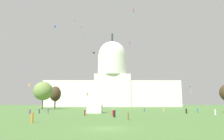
{
  "coord_description": "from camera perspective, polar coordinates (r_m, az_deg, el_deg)",
  "views": [
    {
      "loc": [
        0.28,
        -25.61,
        3.03
      ],
      "look_at": [
        2.15,
        101.1,
        23.92
      ],
      "focal_mm": 32.53,
      "sensor_mm": 36.0,
      "label": 1
    }
  ],
  "objects": [
    {
      "name": "kite_yellow_high",
      "position": [
        172.65,
        -2.06,
        3.7
      ],
      "size": [
        0.92,
        0.17,
        1.27
      ],
      "rotation": [
        0.0,
        0.0,
        2.45
      ],
      "color": "yellow"
    },
    {
      "name": "tree_west_far",
      "position": [
        125.84,
        -15.64,
        -6.47
      ],
      "size": [
        8.69,
        8.79,
        13.05
      ],
      "color": "#42301E",
      "rests_on": "ground_plane"
    },
    {
      "name": "person_tan_back_right",
      "position": [
        76.28,
        14.35,
        -10.83
      ],
      "size": [
        0.58,
        0.58,
        1.53
      ],
      "rotation": [
        0.0,
        0.0,
        5.46
      ],
      "color": "tan",
      "rests_on": "ground_plane"
    },
    {
      "name": "capitol_building",
      "position": [
        189.57,
        0.04,
        -3.78
      ],
      "size": [
        122.35,
        26.81,
        70.01
      ],
      "color": "silver",
      "rests_on": "ground_plane"
    },
    {
      "name": "person_purple_mid_center",
      "position": [
        65.63,
        -22.1,
        -10.77
      ],
      "size": [
        0.55,
        0.55,
        1.45
      ],
      "rotation": [
        0.0,
        0.0,
        3.54
      ],
      "color": "#703D93",
      "rests_on": "ground_plane"
    },
    {
      "name": "person_black_near_tree_west",
      "position": [
        65.94,
        20.15,
        -10.76
      ],
      "size": [
        0.52,
        0.52,
        1.71
      ],
      "rotation": [
        0.0,
        0.0,
        1.75
      ],
      "color": "black",
      "rests_on": "ground_plane"
    },
    {
      "name": "kite_magenta_high",
      "position": [
        111.74,
        5.02,
        7.4
      ],
      "size": [
        0.66,
        0.84,
        3.07
      ],
      "rotation": [
        0.0,
        0.0,
        1.26
      ],
      "color": "#D1339E"
    },
    {
      "name": "person_purple_near_tent",
      "position": [
        67.63,
        -17.52,
        -10.82
      ],
      "size": [
        0.51,
        0.51,
        1.75
      ],
      "rotation": [
        0.0,
        0.0,
        1.0
      ],
      "color": "#703D93",
      "rests_on": "ground_plane"
    },
    {
      "name": "person_orange_edge_east",
      "position": [
        34.97,
        -21.52,
        -12.38
      ],
      "size": [
        0.4,
        0.4,
        1.73
      ],
      "rotation": [
        0.0,
        0.0,
        0.14
      ],
      "color": "orange",
      "rests_on": "ground_plane"
    },
    {
      "name": "kite_turquoise_low",
      "position": [
        159.14,
        11.94,
        -6.35
      ],
      "size": [
        1.8,
        1.62,
        3.29
      ],
      "rotation": [
        0.0,
        0.0,
        5.62
      ],
      "color": "teal"
    },
    {
      "name": "kite_lime_mid",
      "position": [
        152.48,
        1.58,
        -3.4
      ],
      "size": [
        1.32,
        0.7,
        2.85
      ],
      "rotation": [
        0.0,
        0.0,
        3.05
      ],
      "color": "#8CD133"
    },
    {
      "name": "kite_red_mid",
      "position": [
        72.72,
        6.06,
        16.18
      ],
      "size": [
        0.43,
        0.95,
        3.22
      ],
      "rotation": [
        0.0,
        0.0,
        3.96
      ],
      "color": "red"
    },
    {
      "name": "person_maroon_lawn_far_right",
      "position": [
        52.25,
        -7.67,
        -11.78
      ],
      "size": [
        0.5,
        0.5,
        1.63
      ],
      "rotation": [
        0.0,
        0.0,
        2.23
      ],
      "color": "maroon",
      "rests_on": "ground_plane"
    },
    {
      "name": "kite_black_mid",
      "position": [
        122.82,
        -5.11,
        4.84
      ],
      "size": [
        0.93,
        0.91,
        0.98
      ],
      "rotation": [
        0.0,
        0.0,
        1.57
      ],
      "color": "black"
    },
    {
      "name": "kite_cyan_mid",
      "position": [
        100.37,
        -7.55,
        8.93
      ],
      "size": [
        0.56,
        1.58,
        0.11
      ],
      "rotation": [
        0.0,
        0.0,
        1.58
      ],
      "color": "#33BCDB"
    },
    {
      "name": "kite_violet_high",
      "position": [
        136.46,
        -10.52,
        13.21
      ],
      "size": [
        0.4,
        0.56,
        3.3
      ],
      "rotation": [
        0.0,
        0.0,
        3.47
      ],
      "color": "purple"
    },
    {
      "name": "person_white_lawn_far_left",
      "position": [
        60.98,
        27.03,
        -10.52
      ],
      "size": [
        0.44,
        0.44,
        1.58
      ],
      "rotation": [
        0.0,
        0.0,
        0.32
      ],
      "color": "silver",
      "rests_on": "ground_plane"
    },
    {
      "name": "person_red_front_right",
      "position": [
        51.03,
        0.16,
        -11.96
      ],
      "size": [
        0.58,
        0.58,
        1.58
      ],
      "rotation": [
        0.0,
        0.0,
        0.51
      ],
      "color": "red",
      "rests_on": "ground_plane"
    },
    {
      "name": "ground_plane",
      "position": [
        25.79,
        -1.53,
        -16.1
      ],
      "size": [
        800.0,
        800.0,
        0.0
      ],
      "primitive_type": "plane",
      "color": "#4C7538"
    },
    {
      "name": "kite_blue_high",
      "position": [
        159.14,
        -15.71,
        11.66
      ],
      "size": [
        1.35,
        1.31,
        1.32
      ],
      "rotation": [
        0.0,
        0.0,
        4.32
      ],
      "color": "blue"
    },
    {
      "name": "event_tent",
      "position": [
        66.0,
        -4.78,
        -9.31
      ],
      "size": [
        5.15,
        5.39,
        6.02
      ],
      "rotation": [
        0.0,
        0.0,
        -0.08
      ],
      "color": "white",
      "rests_on": "ground_plane"
    },
    {
      "name": "kite_white_low",
      "position": [
        88.37,
        19.87,
        -4.65
      ],
      "size": [
        1.66,
        0.98,
        0.12
      ],
      "rotation": [
        0.0,
        0.0,
        0.24
      ],
      "color": "white"
    },
    {
      "name": "person_black_near_tree_east",
      "position": [
        45.76,
        0.67,
        -12.17
      ],
      "size": [
        0.64,
        0.64,
        1.74
      ],
      "rotation": [
        0.0,
        0.0,
        1.08
      ],
      "color": "black",
      "rests_on": "ground_plane"
    },
    {
      "name": "person_olive_mid_right",
      "position": [
        38.13,
        4.48,
        -12.89
      ],
      "size": [
        0.54,
        0.54,
        1.47
      ],
      "rotation": [
        0.0,
        0.0,
        2.59
      ],
      "color": "olive",
      "rests_on": "ground_plane"
    },
    {
      "name": "kite_pink_mid",
      "position": [
        84.21,
        -8.22,
        11.43
      ],
      "size": [
        0.87,
        1.29,
        0.26
      ],
      "rotation": [
        0.0,
        0.0,
        1.61
      ],
      "color": "pink"
    },
    {
      "name": "person_teal_front_left",
      "position": [
        72.93,
        22.95,
        -10.41
      ],
      "size": [
        0.5,
        0.5,
        1.69
      ],
      "rotation": [
        0.0,
        0.0,
        5.81
      ],
      "color": "#1E757A",
      "rests_on": "ground_plane"
    },
    {
      "name": "kite_gold_mid",
      "position": [
        146.26,
        -13.6,
        -1.68
      ],
      "size": [
        0.31,
        0.77,
        1.54
      ],
      "rotation": [
        0.0,
        0.0,
        0.56
      ],
      "color": "gold"
    },
    {
      "name": "tree_west_near",
      "position": [
        112.98,
        -18.8,
        -5.6
      ],
      "size": [
        10.84,
        10.11,
        14.33
      ],
      "color": "#4C3823",
      "rests_on": "ground_plane"
    },
    {
      "name": "person_navy_aisle_center",
      "position": [
        67.03,
        -19.79,
        -10.82
      ],
      "size": [
        0.44,
        0.44,
        1.5
      ],
      "rotation": [
        0.0,
        0.0,
        5.15
      ],
      "color": "navy",
      "rests_on": "ground_plane"
    },
    {
      "name": "kite_orange_low",
      "position": [
        88.74,
        -22.23,
        -3.92
      ],
      "size": [
        0.92,
        0.89,
        1.34
      ],
      "rotation": [
        0.0,
        0.0,
        1.54
      ],
      "color": "orange"
    },
    {
      "name": "person_denim_edge_west",
      "position": [
        76.49,
        9.06,
        -10.99
      ],
      "size": [
        0.43,
        0.43,
        1.53
      ],
      "rotation": [
        0.0,
        0.0,
        4.9
      ],
      "color": "#3D5684",
      "rests_on": "ground_plane"
    },
    {
      "name": "kite_cyan_high",
      "position": [
        172.82,
        -14.1,
        4.09
      ],
      "size": [
        0.14,
        1.09,
        1.11
      ],
      "rotation": [
        0.0,
        0.0,
        3.99
      ],
      "color": "#33BCDB"
    },
    {
      "name": "kite_black_low",
      "position": [
        101.26,
        21.35,
        -4.6
      ],
      "size": [
        1.65,
        1.58,
        3.26
      ],
      "rotation": [
        0.0,
        0.0,
        0.74
      ],
      "color": "black"
    }
  ]
}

